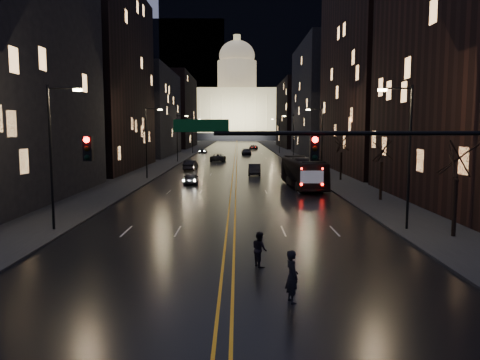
{
  "coord_description": "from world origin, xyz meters",
  "views": [
    {
      "loc": [
        0.45,
        -18.61,
        6.39
      ],
      "look_at": [
        0.59,
        11.04,
        3.11
      ],
      "focal_mm": 35.0,
      "sensor_mm": 36.0,
      "label": 1
    }
  ],
  "objects_px": {
    "pedestrian_a": "(292,277)",
    "receding_car_a": "(255,170)",
    "traffic_signal": "(374,161)",
    "oncoming_car_a": "(191,179)",
    "oncoming_car_b": "(191,165)",
    "bus": "(303,172)",
    "pedestrian_b": "(260,249)"
  },
  "relations": [
    {
      "from": "oncoming_car_a",
      "to": "receding_car_a",
      "type": "height_order",
      "value": "receding_car_a"
    },
    {
      "from": "traffic_signal",
      "to": "bus",
      "type": "relative_size",
      "value": 1.44
    },
    {
      "from": "receding_car_a",
      "to": "pedestrian_a",
      "type": "distance_m",
      "value": 47.17
    },
    {
      "from": "pedestrian_a",
      "to": "pedestrian_b",
      "type": "xyz_separation_m",
      "value": [
        -0.98,
        4.55,
        -0.16
      ]
    },
    {
      "from": "pedestrian_a",
      "to": "pedestrian_b",
      "type": "height_order",
      "value": "pedestrian_a"
    },
    {
      "from": "traffic_signal",
      "to": "oncoming_car_a",
      "type": "height_order",
      "value": "traffic_signal"
    },
    {
      "from": "bus",
      "to": "pedestrian_b",
      "type": "height_order",
      "value": "bus"
    },
    {
      "from": "traffic_signal",
      "to": "pedestrian_a",
      "type": "bearing_deg",
      "value": -150.11
    },
    {
      "from": "pedestrian_a",
      "to": "receding_car_a",
      "type": "bearing_deg",
      "value": -16.34
    },
    {
      "from": "oncoming_car_b",
      "to": "pedestrian_a",
      "type": "bearing_deg",
      "value": 103.75
    },
    {
      "from": "oncoming_car_a",
      "to": "pedestrian_a",
      "type": "relative_size",
      "value": 2.03
    },
    {
      "from": "traffic_signal",
      "to": "receding_car_a",
      "type": "xyz_separation_m",
      "value": [
        -3.16,
        45.17,
        -4.33
      ]
    },
    {
      "from": "oncoming_car_b",
      "to": "oncoming_car_a",
      "type": "bearing_deg",
      "value": 100.05
    },
    {
      "from": "oncoming_car_a",
      "to": "pedestrian_b",
      "type": "bearing_deg",
      "value": 97.9
    },
    {
      "from": "pedestrian_a",
      "to": "oncoming_car_a",
      "type": "bearing_deg",
      "value": -4.57
    },
    {
      "from": "pedestrian_b",
      "to": "oncoming_car_b",
      "type": "bearing_deg",
      "value": -14.64
    },
    {
      "from": "traffic_signal",
      "to": "oncoming_car_a",
      "type": "bearing_deg",
      "value": 107.42
    },
    {
      "from": "bus",
      "to": "receding_car_a",
      "type": "xyz_separation_m",
      "value": [
        -4.75,
        13.69,
        -0.89
      ]
    },
    {
      "from": "bus",
      "to": "oncoming_car_a",
      "type": "distance_m",
      "value": 12.78
    },
    {
      "from": "receding_car_a",
      "to": "oncoming_car_a",
      "type": "bearing_deg",
      "value": -123.3
    },
    {
      "from": "pedestrian_b",
      "to": "oncoming_car_a",
      "type": "bearing_deg",
      "value": -12.69
    },
    {
      "from": "traffic_signal",
      "to": "pedestrian_b",
      "type": "distance_m",
      "value": 6.68
    },
    {
      "from": "pedestrian_a",
      "to": "pedestrian_b",
      "type": "distance_m",
      "value": 4.65
    },
    {
      "from": "oncoming_car_b",
      "to": "receding_car_a",
      "type": "xyz_separation_m",
      "value": [
        9.52,
        -7.5,
        0.01
      ]
    },
    {
      "from": "bus",
      "to": "traffic_signal",
      "type": "bearing_deg",
      "value": -96.87
    },
    {
      "from": "oncoming_car_a",
      "to": "pedestrian_b",
      "type": "distance_m",
      "value": 32.51
    },
    {
      "from": "oncoming_car_a",
      "to": "bus",
      "type": "bearing_deg",
      "value": 163.21
    },
    {
      "from": "traffic_signal",
      "to": "oncoming_car_a",
      "type": "xyz_separation_m",
      "value": [
        -10.8,
        34.44,
        -4.42
      ]
    },
    {
      "from": "traffic_signal",
      "to": "receding_car_a",
      "type": "height_order",
      "value": "traffic_signal"
    },
    {
      "from": "pedestrian_a",
      "to": "traffic_signal",
      "type": "bearing_deg",
      "value": -76.06
    },
    {
      "from": "receding_car_a",
      "to": "pedestrian_a",
      "type": "bearing_deg",
      "value": -88.22
    },
    {
      "from": "traffic_signal",
      "to": "bus",
      "type": "height_order",
      "value": "traffic_signal"
    }
  ]
}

